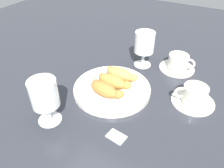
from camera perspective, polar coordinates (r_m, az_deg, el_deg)
ground_plane at (r=0.75m, az=1.18°, el=-1.63°), size 2.20×2.20×0.00m
pastry_plate at (r=0.74m, az=-0.00°, el=-1.15°), size 0.26×0.26×0.02m
croissant_large at (r=0.69m, az=-1.97°, el=-1.30°), size 0.14×0.08×0.04m
croissant_small at (r=0.72m, az=0.13°, el=0.82°), size 0.14×0.07×0.04m
croissant_extra at (r=0.76m, az=2.07°, el=2.73°), size 0.14×0.07×0.04m
coffee_cup_near at (r=0.73m, az=20.72°, el=-2.92°), size 0.14×0.14×0.06m
coffee_cup_far at (r=0.88m, az=17.00°, el=5.30°), size 0.14×0.14×0.06m
juice_glass_left at (r=0.61m, az=-17.37°, el=-2.93°), size 0.08×0.08×0.14m
juice_glass_right at (r=0.85m, az=8.53°, el=10.36°), size 0.08×0.08×0.14m
sugar_packet at (r=0.60m, az=1.15°, el=-13.55°), size 0.05×0.04×0.01m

